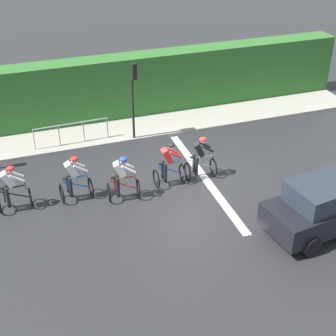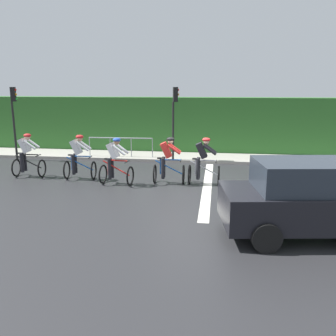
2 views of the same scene
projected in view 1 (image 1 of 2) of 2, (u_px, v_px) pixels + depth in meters
ground_plane at (189, 182)px, 18.22m from camera, size 80.00×80.00×0.00m
sidewalk_kerb at (105, 129)px, 21.70m from camera, size 2.80×23.39×0.12m
stone_wall_low at (100, 116)px, 22.30m from camera, size 0.44×23.39×0.62m
hedge_wall at (97, 90)px, 21.97m from camera, size 1.10×23.39×2.83m
road_marking_stop_line at (205, 179)px, 18.40m from camera, size 7.00×0.30×0.01m
cyclist_lead at (12, 189)px, 16.37m from camera, size 0.72×1.10×1.66m
cyclist_second at (74, 179)px, 16.89m from camera, size 0.75×1.12×1.66m
cyclist_mid at (122, 179)px, 16.88m from camera, size 0.79×1.15×1.66m
cyclist_fourth at (169, 165)px, 17.68m from camera, size 0.72×1.11×1.66m
cyclist_trailing at (200, 159)px, 18.07m from camera, size 0.71×1.10×1.66m
car_black at (326, 205)px, 15.46m from camera, size 2.33×4.30×1.76m
traffic_light_near_crossing at (134, 91)px, 19.86m from camera, size 0.25×0.31×3.34m
pedestrian_railing_kerbside at (71, 129)px, 20.17m from camera, size 0.16×3.06×1.03m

